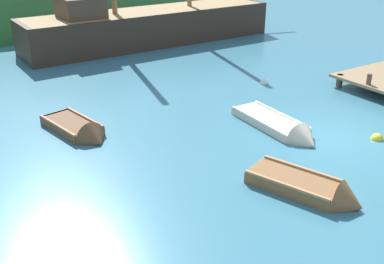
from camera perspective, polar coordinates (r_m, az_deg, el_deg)
The scene contains 8 objects.
ground_plane at distance 15.84m, azimuth 17.02°, elevation -0.60°, with size 120.00×120.00×0.00m, color teal.
shore_hill at distance 42.08m, azimuth -23.25°, elevation 13.92°, with size 36.86×25.65×12.51m, color #2D602D.
sailing_ship at distance 27.91m, azimuth -5.49°, elevation 12.75°, with size 18.18×3.68×11.32m.
rowboat_portside at distance 12.35m, azimuth 15.17°, elevation -7.30°, with size 2.13×3.30×1.11m.
rowboat_near_dock at distance 15.82m, azimuth 11.49°, elevation 0.31°, with size 1.28×3.83×1.11m.
rowboat_far at distance 15.78m, azimuth -14.13°, elevation 0.03°, with size 1.70×3.22×1.11m.
buoy_white at distance 20.76m, azimuth 9.23°, elevation 6.19°, with size 0.38×0.38×0.38m, color white.
buoy_yellow at distance 16.23m, azimuth 22.60°, elevation -0.84°, with size 0.41×0.41×0.41m, color yellow.
Camera 1 is at (-11.30, -9.01, 6.47)m, focal length 41.64 mm.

